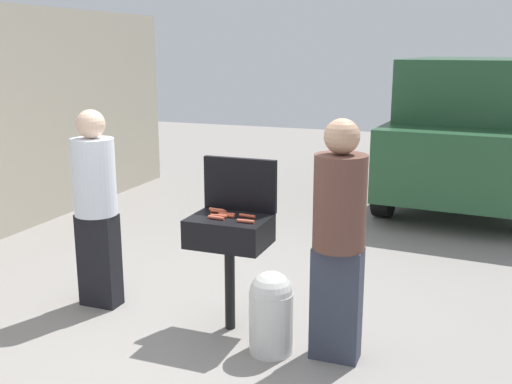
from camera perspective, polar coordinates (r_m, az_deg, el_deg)
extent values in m
plane|color=gray|center=(4.78, -4.77, -13.46)|extent=(24.00, 24.00, 0.00)
cylinder|color=black|center=(4.76, -2.49, -8.98)|extent=(0.08, 0.08, 0.69)
cube|color=black|center=(4.61, -2.55, -3.73)|extent=(0.60, 0.44, 0.22)
cube|color=black|center=(4.72, -1.53, 0.72)|extent=(0.60, 0.05, 0.42)
cylinder|color=#C6593D|center=(4.42, -0.98, -2.78)|extent=(0.13, 0.03, 0.03)
cylinder|color=#AD4228|center=(4.61, -2.75, -2.11)|extent=(0.13, 0.03, 0.03)
cylinder|color=#AD4228|center=(4.69, -3.57, -1.85)|extent=(0.13, 0.04, 0.03)
cylinder|color=#AD4228|center=(4.56, -0.84, -2.28)|extent=(0.13, 0.04, 0.03)
cylinder|color=#C6593D|center=(4.74, -3.74, -1.69)|extent=(0.13, 0.04, 0.03)
cylinder|color=#B74C33|center=(4.58, -2.82, -2.23)|extent=(0.13, 0.04, 0.03)
cylinder|color=#B74C33|center=(4.57, -3.54, -2.28)|extent=(0.13, 0.04, 0.03)
cylinder|color=#C6593D|center=(4.52, -3.79, -2.45)|extent=(0.13, 0.04, 0.03)
cylinder|color=silver|center=(4.46, 1.43, -12.23)|extent=(0.32, 0.32, 0.46)
sphere|color=silver|center=(4.36, 1.45, -9.51)|extent=(0.31, 0.31, 0.31)
cube|color=black|center=(5.33, -14.61, -6.24)|extent=(0.34, 0.19, 0.81)
cylinder|color=silver|center=(5.14, -15.09, 1.38)|extent=(0.35, 0.35, 0.64)
sphere|color=beige|center=(5.07, -15.39, 6.22)|extent=(0.24, 0.24, 0.24)
cube|color=#333847|center=(4.34, 7.62, -10.45)|extent=(0.34, 0.19, 0.82)
cylinder|color=brown|center=(4.10, 7.94, -0.96)|extent=(0.36, 0.36, 0.65)
sphere|color=tan|center=(4.01, 8.14, 5.22)|extent=(0.24, 0.24, 0.24)
cube|color=#234C2D|center=(9.32, 19.83, 4.11)|extent=(2.22, 4.53, 0.90)
cube|color=#234C2D|center=(9.03, 20.13, 9.25)|extent=(1.95, 2.72, 0.80)
cylinder|color=black|center=(8.04, 12.06, -0.05)|extent=(0.27, 0.65, 0.64)
cylinder|color=black|center=(11.01, 15.79, 3.36)|extent=(0.27, 0.65, 0.64)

